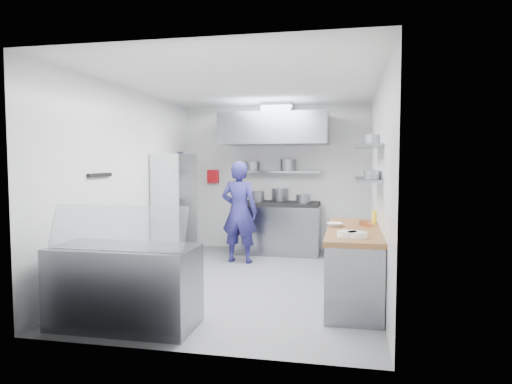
% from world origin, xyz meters
% --- Properties ---
extents(floor, '(5.00, 5.00, 0.00)m').
position_xyz_m(floor, '(0.00, 0.00, 0.00)').
color(floor, slate).
rests_on(floor, ground).
extents(ceiling, '(5.00, 5.00, 0.00)m').
position_xyz_m(ceiling, '(0.00, 0.00, 2.80)').
color(ceiling, silver).
rests_on(ceiling, wall_back).
extents(wall_back, '(3.60, 2.80, 0.02)m').
position_xyz_m(wall_back, '(0.00, 2.50, 1.40)').
color(wall_back, white).
rests_on(wall_back, floor).
extents(wall_front, '(3.60, 2.80, 0.02)m').
position_xyz_m(wall_front, '(0.00, -2.50, 1.40)').
color(wall_front, white).
rests_on(wall_front, floor).
extents(wall_left, '(2.80, 5.00, 0.02)m').
position_xyz_m(wall_left, '(-1.80, 0.00, 1.40)').
color(wall_left, white).
rests_on(wall_left, floor).
extents(wall_right, '(2.80, 5.00, 0.02)m').
position_xyz_m(wall_right, '(1.80, 0.00, 1.40)').
color(wall_right, white).
rests_on(wall_right, floor).
extents(gas_range, '(1.60, 0.80, 0.90)m').
position_xyz_m(gas_range, '(0.10, 2.10, 0.45)').
color(gas_range, gray).
rests_on(gas_range, floor).
extents(cooktop, '(1.57, 0.78, 0.06)m').
position_xyz_m(cooktop, '(0.10, 2.10, 0.93)').
color(cooktop, black).
rests_on(cooktop, gas_range).
extents(stock_pot_left, '(0.25, 0.25, 0.20)m').
position_xyz_m(stock_pot_left, '(-0.27, 2.10, 1.06)').
color(stock_pot_left, slate).
rests_on(stock_pot_left, cooktop).
extents(stock_pot_mid, '(0.32, 0.32, 0.24)m').
position_xyz_m(stock_pot_mid, '(0.10, 2.41, 1.08)').
color(stock_pot_mid, slate).
rests_on(stock_pot_mid, cooktop).
extents(stock_pot_right, '(0.26, 0.26, 0.16)m').
position_xyz_m(stock_pot_right, '(0.60, 1.97, 1.04)').
color(stock_pot_right, slate).
rests_on(stock_pot_right, cooktop).
extents(over_range_shelf, '(1.60, 0.30, 0.04)m').
position_xyz_m(over_range_shelf, '(0.10, 2.34, 1.52)').
color(over_range_shelf, gray).
rests_on(over_range_shelf, wall_back).
extents(shelf_pot_a, '(0.27, 0.27, 0.18)m').
position_xyz_m(shelf_pot_a, '(-0.43, 2.39, 1.63)').
color(shelf_pot_a, slate).
rests_on(shelf_pot_a, over_range_shelf).
extents(shelf_pot_b, '(0.28, 0.28, 0.22)m').
position_xyz_m(shelf_pot_b, '(0.26, 2.37, 1.65)').
color(shelf_pot_b, slate).
rests_on(shelf_pot_b, over_range_shelf).
extents(extractor_hood, '(1.90, 1.15, 0.55)m').
position_xyz_m(extractor_hood, '(0.10, 1.93, 2.30)').
color(extractor_hood, gray).
rests_on(extractor_hood, wall_back).
extents(hood_duct, '(0.55, 0.55, 0.24)m').
position_xyz_m(hood_duct, '(0.10, 2.15, 2.68)').
color(hood_duct, slate).
rests_on(hood_duct, extractor_hood).
extents(red_firebox, '(0.22, 0.10, 0.26)m').
position_xyz_m(red_firebox, '(-1.25, 2.44, 1.42)').
color(red_firebox, red).
rests_on(red_firebox, wall_back).
extents(chef, '(0.66, 0.47, 1.73)m').
position_xyz_m(chef, '(-0.41, 1.18, 0.86)').
color(chef, navy).
rests_on(chef, floor).
extents(wire_rack, '(0.50, 0.90, 1.85)m').
position_xyz_m(wire_rack, '(-1.53, 1.08, 0.93)').
color(wire_rack, silver).
rests_on(wire_rack, floor).
extents(rack_bin_a, '(0.15, 0.18, 0.16)m').
position_xyz_m(rack_bin_a, '(-1.53, 1.03, 0.80)').
color(rack_bin_a, white).
rests_on(rack_bin_a, wire_rack).
extents(rack_bin_b, '(0.14, 0.18, 0.16)m').
position_xyz_m(rack_bin_b, '(-1.53, 1.26, 1.30)').
color(rack_bin_b, yellow).
rests_on(rack_bin_b, wire_rack).
extents(rack_jar, '(0.11, 0.11, 0.18)m').
position_xyz_m(rack_jar, '(-1.48, 1.24, 1.80)').
color(rack_jar, black).
rests_on(rack_jar, wire_rack).
extents(knife_strip, '(0.04, 0.55, 0.05)m').
position_xyz_m(knife_strip, '(-1.78, -0.90, 1.55)').
color(knife_strip, black).
rests_on(knife_strip, wall_left).
extents(prep_counter_base, '(0.62, 2.00, 0.84)m').
position_xyz_m(prep_counter_base, '(1.48, -0.60, 0.42)').
color(prep_counter_base, gray).
rests_on(prep_counter_base, floor).
extents(prep_counter_top, '(0.65, 2.04, 0.06)m').
position_xyz_m(prep_counter_top, '(1.48, -0.60, 0.87)').
color(prep_counter_top, brown).
rests_on(prep_counter_top, prep_counter_base).
extents(plate_stack_a, '(0.22, 0.22, 0.06)m').
position_xyz_m(plate_stack_a, '(1.51, -1.25, 0.93)').
color(plate_stack_a, white).
rests_on(plate_stack_a, prep_counter_top).
extents(plate_stack_b, '(0.22, 0.22, 0.06)m').
position_xyz_m(plate_stack_b, '(1.40, -1.22, 0.93)').
color(plate_stack_b, white).
rests_on(plate_stack_b, prep_counter_top).
extents(copper_pan, '(0.16, 0.16, 0.06)m').
position_xyz_m(copper_pan, '(1.63, -0.31, 0.93)').
color(copper_pan, '#BE6435').
rests_on(copper_pan, prep_counter_top).
extents(squeeze_bottle, '(0.06, 0.06, 0.18)m').
position_xyz_m(squeeze_bottle, '(1.75, -0.11, 0.99)').
color(squeeze_bottle, yellow).
rests_on(squeeze_bottle, prep_counter_top).
extents(mixing_bowl, '(0.23, 0.23, 0.05)m').
position_xyz_m(mixing_bowl, '(1.24, -0.48, 0.92)').
color(mixing_bowl, white).
rests_on(mixing_bowl, prep_counter_top).
extents(wall_shelf_lower, '(0.30, 1.30, 0.04)m').
position_xyz_m(wall_shelf_lower, '(1.64, -0.30, 1.50)').
color(wall_shelf_lower, gray).
rests_on(wall_shelf_lower, wall_right).
extents(wall_shelf_upper, '(0.30, 1.30, 0.04)m').
position_xyz_m(wall_shelf_upper, '(1.64, -0.30, 1.92)').
color(wall_shelf_upper, gray).
rests_on(wall_shelf_upper, wall_right).
extents(shelf_pot_c, '(0.21, 0.21, 0.10)m').
position_xyz_m(shelf_pot_c, '(1.69, -0.69, 1.57)').
color(shelf_pot_c, slate).
rests_on(shelf_pot_c, wall_shelf_lower).
extents(shelf_pot_d, '(0.25, 0.25, 0.14)m').
position_xyz_m(shelf_pot_d, '(1.73, 0.01, 2.01)').
color(shelf_pot_d, slate).
rests_on(shelf_pot_d, wall_shelf_upper).
extents(display_case, '(1.50, 0.70, 0.85)m').
position_xyz_m(display_case, '(-0.87, -2.00, 0.42)').
color(display_case, gray).
rests_on(display_case, floor).
extents(display_glass, '(1.47, 0.19, 0.42)m').
position_xyz_m(display_glass, '(-0.87, -2.12, 1.07)').
color(display_glass, silver).
rests_on(display_glass, display_case).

